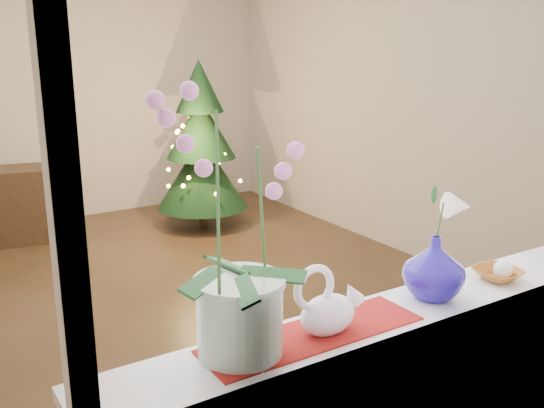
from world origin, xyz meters
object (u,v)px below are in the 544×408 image
(swan, at_px, (328,300))
(paperweight, at_px, (503,270))
(orchid_pot, at_px, (239,226))
(xmas_tree, at_px, (201,145))
(blue_vase, at_px, (435,263))
(amber_dish, at_px, (498,275))

(swan, distance_m, paperweight, 0.80)
(orchid_pot, xyz_separation_m, swan, (0.28, -0.03, -0.27))
(orchid_pot, bearing_deg, swan, -5.21)
(swan, relative_size, xmas_tree, 0.16)
(orchid_pot, xyz_separation_m, blue_vase, (0.74, -0.01, -0.25))
(amber_dish, height_order, xmas_tree, xmas_tree)
(orchid_pot, relative_size, blue_vase, 3.00)
(orchid_pot, height_order, amber_dish, orchid_pot)
(orchid_pot, xyz_separation_m, amber_dish, (1.06, -0.03, -0.35))
(blue_vase, xyz_separation_m, paperweight, (0.34, -0.02, -0.09))
(swan, height_order, xmas_tree, xmas_tree)
(paperweight, height_order, xmas_tree, xmas_tree)
(swan, bearing_deg, xmas_tree, 83.78)
(amber_dish, distance_m, xmas_tree, 3.99)
(orchid_pot, height_order, xmas_tree, orchid_pot)
(amber_dish, xyz_separation_m, xmas_tree, (0.71, 3.92, -0.14))
(orchid_pot, distance_m, xmas_tree, 4.31)
(orchid_pot, height_order, blue_vase, orchid_pot)
(swan, height_order, paperweight, swan)
(paperweight, bearing_deg, xmas_tree, 80.00)
(amber_dish, bearing_deg, xmas_tree, 79.73)
(orchid_pot, relative_size, paperweight, 10.58)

